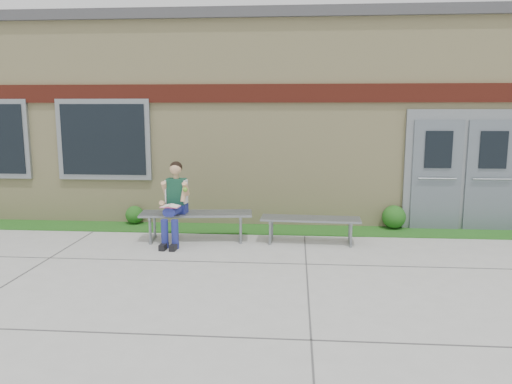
{
  "coord_description": "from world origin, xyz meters",
  "views": [
    {
      "loc": [
        0.82,
        -6.74,
        2.31
      ],
      "look_at": [
        0.15,
        1.7,
        0.89
      ],
      "focal_mm": 35.0,
      "sensor_mm": 36.0,
      "label": 1
    }
  ],
  "objects": [
    {
      "name": "grass_strip",
      "position": [
        0.0,
        2.6,
        0.01
      ],
      "size": [
        16.0,
        0.8,
        0.02
      ],
      "primitive_type": "cube",
      "color": "#144312",
      "rests_on": "ground"
    },
    {
      "name": "ground",
      "position": [
        0.0,
        0.0,
        0.0
      ],
      "size": [
        80.0,
        80.0,
        0.0
      ],
      "primitive_type": "plane",
      "color": "#9E9E99",
      "rests_on": "ground"
    },
    {
      "name": "shrub_east",
      "position": [
        2.73,
        2.85,
        0.24
      ],
      "size": [
        0.45,
        0.45,
        0.45
      ],
      "primitive_type": "sphere",
      "color": "#144312",
      "rests_on": "grass_strip"
    },
    {
      "name": "bench_left",
      "position": [
        -0.91,
        1.73,
        0.39
      ],
      "size": [
        1.99,
        0.74,
        0.51
      ],
      "rotation": [
        0.0,
        0.0,
        0.1
      ],
      "color": "gray",
      "rests_on": "ground"
    },
    {
      "name": "girl",
      "position": [
        -1.24,
        1.52,
        0.75
      ],
      "size": [
        0.49,
        0.83,
        1.41
      ],
      "rotation": [
        0.0,
        0.0,
        -0.08
      ],
      "color": "navy",
      "rests_on": "ground"
    },
    {
      "name": "bench_right",
      "position": [
        1.09,
        1.73,
        0.34
      ],
      "size": [
        1.73,
        0.55,
        0.44
      ],
      "rotation": [
        0.0,
        0.0,
        -0.04
      ],
      "color": "gray",
      "rests_on": "ground"
    },
    {
      "name": "school_building",
      "position": [
        -0.0,
        5.99,
        2.1
      ],
      "size": [
        16.2,
        6.22,
        4.2
      ],
      "color": "beige",
      "rests_on": "ground"
    },
    {
      "name": "shrub_mid",
      "position": [
        -2.4,
        2.85,
        0.2
      ],
      "size": [
        0.36,
        0.36,
        0.36
      ],
      "primitive_type": "sphere",
      "color": "#144312",
      "rests_on": "grass_strip"
    }
  ]
}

